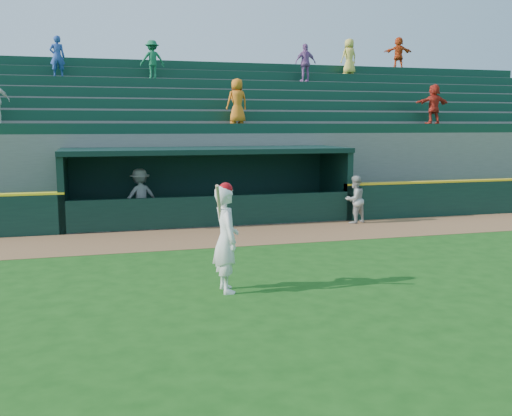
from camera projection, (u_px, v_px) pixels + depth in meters
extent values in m
plane|color=#184912|center=(276.00, 280.00, 11.93)|extent=(120.00, 120.00, 0.00)
cube|color=brown|center=(226.00, 236.00, 16.61)|extent=(40.00, 3.00, 0.01)
imported|color=#ACACA7|center=(355.00, 200.00, 18.75)|extent=(0.92, 0.82, 1.57)
imported|color=#9F9E99|center=(140.00, 196.00, 18.65)|extent=(1.31, 0.98, 1.81)
cube|color=slate|center=(208.00, 220.00, 19.28)|extent=(9.00, 2.60, 0.04)
cube|color=black|center=(64.00, 191.00, 17.90)|extent=(0.20, 2.60, 2.30)
cube|color=black|center=(335.00, 183.00, 20.32)|extent=(0.20, 2.60, 2.30)
cube|color=black|center=(201.00, 183.00, 20.35)|extent=(9.40, 0.20, 2.30)
cube|color=black|center=(207.00, 150.00, 18.94)|extent=(9.40, 2.80, 0.16)
cube|color=black|center=(215.00, 212.00, 18.04)|extent=(9.00, 0.16, 1.00)
cube|color=brown|center=(204.00, 210.00, 20.01)|extent=(8.40, 0.45, 0.10)
cube|color=slate|center=(198.00, 174.00, 20.81)|extent=(34.00, 0.85, 2.91)
cube|color=#0F3828|center=(198.00, 129.00, 20.46)|extent=(34.00, 0.60, 0.36)
cube|color=slate|center=(194.00, 166.00, 21.59)|extent=(34.00, 0.85, 3.36)
cube|color=#0F3828|center=(194.00, 116.00, 21.21)|extent=(34.00, 0.60, 0.36)
cube|color=slate|center=(191.00, 159.00, 22.37)|extent=(34.00, 0.85, 3.81)
cube|color=#0F3828|center=(190.00, 105.00, 21.95)|extent=(34.00, 0.60, 0.36)
cube|color=slate|center=(188.00, 152.00, 23.14)|extent=(34.00, 0.85, 4.26)
cube|color=#0F3828|center=(187.00, 94.00, 22.70)|extent=(34.00, 0.60, 0.36)
cube|color=slate|center=(184.00, 146.00, 23.92)|extent=(34.00, 0.85, 4.71)
cube|color=#0F3828|center=(184.00, 84.00, 23.44)|extent=(34.00, 0.60, 0.36)
cube|color=slate|center=(181.00, 140.00, 24.70)|extent=(34.00, 0.85, 5.16)
cube|color=#0F3828|center=(181.00, 75.00, 24.19)|extent=(34.00, 0.60, 0.36)
cube|color=slate|center=(179.00, 134.00, 25.48)|extent=(34.00, 0.85, 5.61)
cube|color=#0F3828|center=(178.00, 66.00, 24.93)|extent=(34.00, 0.60, 0.36)
cube|color=slate|center=(177.00, 134.00, 26.03)|extent=(34.50, 0.30, 5.61)
imported|color=orange|center=(237.00, 101.00, 20.72)|extent=(0.87, 0.65, 1.62)
imported|color=red|center=(434.00, 104.00, 22.86)|extent=(1.47, 0.52, 1.57)
imported|color=#2A489A|center=(57.00, 56.00, 22.04)|extent=(0.60, 0.43, 1.56)
imported|color=#16653D|center=(152.00, 60.00, 23.00)|extent=(1.03, 0.65, 1.53)
imported|color=#E0C44F|center=(349.00, 57.00, 26.11)|extent=(0.87, 0.66, 1.61)
imported|color=#A261A6|center=(306.00, 63.00, 24.72)|extent=(0.98, 0.46, 1.63)
imported|color=#D44617|center=(398.00, 53.00, 27.65)|extent=(1.42, 0.74, 1.46)
imported|color=white|center=(226.00, 239.00, 10.98)|extent=(0.53, 0.78, 2.07)
sphere|color=#AF090F|center=(226.00, 189.00, 10.84)|extent=(0.27, 0.27, 0.27)
cylinder|color=tan|center=(219.00, 203.00, 10.62)|extent=(0.23, 0.50, 0.76)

